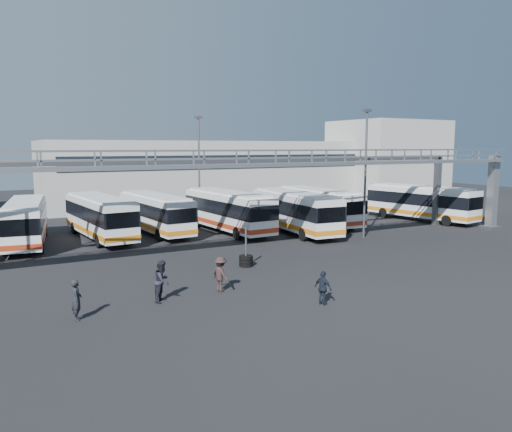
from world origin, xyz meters
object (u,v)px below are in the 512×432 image
light_pole_mid (366,167)px  bus_2 (26,221)px  bus_4 (155,212)px  pedestrian_a (77,300)px  bus_6 (294,210)px  bus_7 (318,205)px  pedestrian_c (221,274)px  bus_3 (100,215)px  bus_5 (228,210)px  light_pole_back (199,163)px  bus_9 (421,201)px  pedestrian_b (162,281)px  tire_stack (246,260)px  pedestrian_d (323,288)px

light_pole_mid → bus_2: bearing=157.7°
bus_2 → bus_4: (9.99, 0.25, -0.01)m
light_pole_mid → pedestrian_a: (-23.53, -9.05, -4.84)m
bus_6 → bus_7: 5.16m
bus_7 → pedestrian_c: size_ratio=6.25×
bus_7 → bus_3: bearing=175.2°
bus_4 → pedestrian_c: (-2.40, -18.27, -0.94)m
bus_5 → light_pole_mid: bearing=-46.0°
light_pole_back → bus_3: 12.51m
bus_9 → bus_3: bearing=161.4°
bus_4 → pedestrian_b: 19.19m
bus_3 → pedestrian_a: bearing=-109.0°
pedestrian_c → tire_stack: (3.63, 4.16, -0.49)m
bus_3 → bus_4: 4.67m
bus_3 → light_pole_mid: bearing=-32.2°
bus_2 → bus_4: 9.99m
bus_2 → bus_9: bearing=-0.4°
light_pole_mid → pedestrian_d: light_pole_mid is taller
pedestrian_b → tire_stack: tire_stack is taller
bus_7 → bus_9: (10.49, -2.75, 0.03)m
bus_4 → bus_7: bearing=-14.6°
pedestrian_b → pedestrian_c: (3.08, 0.11, -0.09)m
bus_2 → pedestrian_a: bearing=-80.5°
light_pole_mid → bus_5: bearing=137.3°
bus_6 → pedestrian_c: (-12.88, -12.90, -1.04)m
bus_9 → pedestrian_a: 37.49m
light_pole_mid → bus_3: 21.44m
light_pole_mid → pedestrian_d: bearing=-136.8°
pedestrian_a → tire_stack: (10.72, 5.05, -0.47)m
light_pole_back → bus_5: 8.20m
pedestrian_a → pedestrian_c: (7.08, 0.88, 0.02)m
bus_2 → bus_3: size_ratio=0.99×
bus_5 → bus_7: bearing=-5.4°
pedestrian_d → light_pole_back: bearing=-27.7°
light_pole_back → bus_2: bearing=-162.2°
light_pole_mid → bus_6: light_pole_mid is taller
bus_5 → bus_6: size_ratio=1.00×
bus_5 → bus_9: 19.99m
light_pole_back → tire_stack: (-4.81, -19.00, -5.32)m
bus_9 → pedestrian_a: bearing=-167.4°
light_pole_mid → bus_3: size_ratio=0.90×
light_pole_mid → light_pole_back: same height
bus_3 → pedestrian_c: size_ratio=6.35×
bus_4 → bus_9: size_ratio=0.95×
bus_4 → bus_9: (25.40, -5.46, 0.07)m
light_pole_mid → tire_stack: light_pole_mid is taller
pedestrian_b → tire_stack: size_ratio=0.81×
light_pole_mid → bus_2: size_ratio=0.91×
light_pole_mid → bus_5: size_ratio=0.87×
bus_9 → tire_stack: (-24.17, -8.64, -1.50)m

